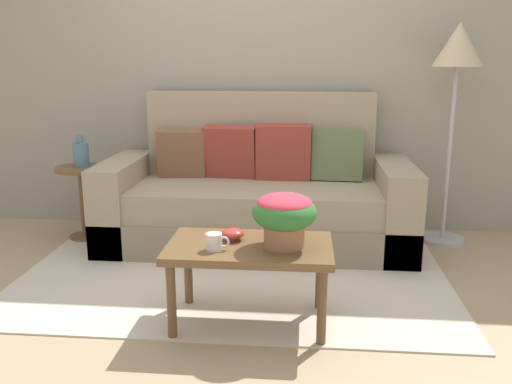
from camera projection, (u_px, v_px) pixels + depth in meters
ground_plane at (231, 286)px, 3.41m from camera, size 14.00×14.00×0.00m
wall_back at (251, 59)px, 4.38m from camera, size 6.40×0.12×2.78m
area_rug at (234, 275)px, 3.57m from camera, size 2.77×1.76×0.01m
couch at (257, 199)px, 4.15m from camera, size 2.30×0.93×1.14m
coffee_table at (250, 255)px, 2.84m from camera, size 0.86×0.51×0.45m
side_table at (82, 189)px, 4.22m from camera, size 0.38×0.38×0.58m
floor_lamp at (457, 63)px, 3.92m from camera, size 0.36×0.36×1.65m
potted_plant at (284, 214)px, 2.75m from camera, size 0.33×0.33×0.28m
coffee_mug at (214, 242)px, 2.74m from camera, size 0.13×0.08×0.09m
snack_bowl at (233, 234)px, 2.88m from camera, size 0.12×0.12×0.06m
table_vase at (81, 154)px, 4.16m from camera, size 0.12×0.12×0.25m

